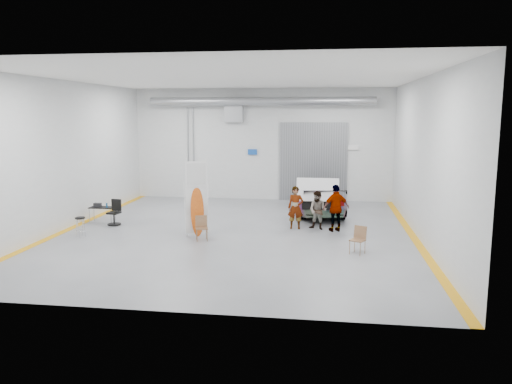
# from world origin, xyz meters

# --- Properties ---
(ground) EXTENTS (16.00, 16.00, 0.00)m
(ground) POSITION_xyz_m (0.00, 0.00, 0.00)
(ground) COLOR slate
(ground) RESTS_ON ground
(room_shell) EXTENTS (14.02, 16.18, 6.01)m
(room_shell) POSITION_xyz_m (0.24, 2.22, 4.08)
(room_shell) COLOR silver
(room_shell) RESTS_ON ground
(sedan_car) EXTENTS (2.80, 5.53, 1.54)m
(sedan_car) POSITION_xyz_m (3.17, 4.57, 0.77)
(sedan_car) COLOR silver
(sedan_car) RESTS_ON ground
(person_a) EXTENTS (0.64, 0.42, 1.75)m
(person_a) POSITION_xyz_m (2.29, 1.10, 0.88)
(person_a) COLOR #8E6F4D
(person_a) RESTS_ON ground
(person_b) EXTENTS (0.93, 0.83, 1.57)m
(person_b) POSITION_xyz_m (3.20, 1.10, 0.79)
(person_b) COLOR teal
(person_b) RESTS_ON ground
(person_c) EXTENTS (1.19, 0.82, 1.89)m
(person_c) POSITION_xyz_m (3.92, 0.87, 0.95)
(person_c) COLOR #A26036
(person_c) RESTS_ON ground
(surfboard_display) EXTENTS (0.81, 0.48, 3.07)m
(surfboard_display) POSITION_xyz_m (-1.46, -0.68, 1.24)
(surfboard_display) COLOR white
(surfboard_display) RESTS_ON ground
(folding_chair_near) EXTENTS (0.54, 0.57, 0.91)m
(folding_chair_near) POSITION_xyz_m (-1.03, -1.31, 0.28)
(folding_chair_near) COLOR brown
(folding_chair_near) RESTS_ON ground
(folding_chair_far) EXTENTS (0.59, 0.64, 0.93)m
(folding_chair_far) POSITION_xyz_m (4.58, -2.33, 0.29)
(folding_chair_far) COLOR brown
(folding_chair_far) RESTS_ON ground
(shop_stool) EXTENTS (0.39, 0.39, 0.77)m
(shop_stool) POSITION_xyz_m (-5.74, -1.45, 0.38)
(shop_stool) COLOR black
(shop_stool) RESTS_ON ground
(work_table) EXTENTS (1.06, 0.54, 0.86)m
(work_table) POSITION_xyz_m (-6.14, 1.17, 0.67)
(work_table) COLOR gray
(work_table) RESTS_ON ground
(office_chair) EXTENTS (0.57, 0.57, 1.06)m
(office_chair) POSITION_xyz_m (-5.34, 0.76, 0.47)
(office_chair) COLOR black
(office_chair) RESTS_ON ground
(trunk_lid) EXTENTS (1.79, 1.09, 0.04)m
(trunk_lid) POSITION_xyz_m (3.17, 2.17, 1.56)
(trunk_lid) COLOR silver
(trunk_lid) RESTS_ON sedan_car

